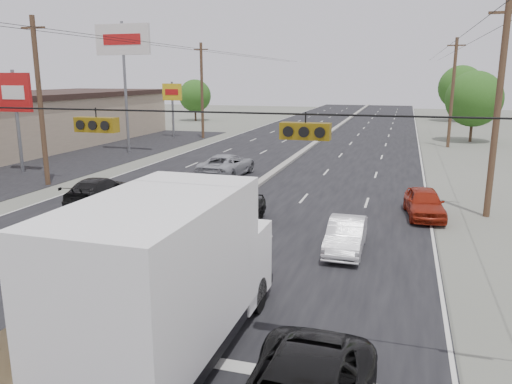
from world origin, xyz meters
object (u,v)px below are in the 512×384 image
Objects in this scene: utility_pole_left_b at (40,101)px; utility_pole_right_c at (452,92)px; pole_sign_billboard at (123,48)px; tree_right_far at (461,87)px; pole_sign_far at (172,97)px; box_truck at (172,275)px; tree_left_far at (195,96)px; queue_car_b at (346,236)px; pole_sign_mid at (15,98)px; oncoming_far at (227,165)px; utility_pole_left_c at (202,90)px; utility_pole_right_b at (498,109)px; tan_sedan at (15,377)px; oncoming_near at (99,191)px; tree_right_mid at (474,99)px; queue_car_a at (233,210)px; red_sedan at (186,264)px; queue_car_e at (424,203)px.

utility_pole_right_c is at bearing 45.00° from utility_pole_left_b.
pole_sign_billboard is 1.35× the size of tree_right_far.
pole_sign_far reaches higher than box_truck.
tree_left_far is 1.60× the size of queue_car_b.
pole_sign_mid reaches higher than pole_sign_far.
box_truck is 2.10× the size of queue_car_b.
oncoming_far is (11.69, -7.21, -8.12)m from pole_sign_billboard.
utility_pole_left_c and utility_pole_right_b have the same top height.
utility_pole_right_c is 1.90× the size of tan_sedan.
tree_left_far is 50.68m from oncoming_near.
box_truck is (-12.48, -70.45, -2.88)m from tree_right_far.
pole_sign_mid is 0.98× the size of tree_right_mid.
utility_pole_left_b is 25.25m from pole_sign_far.
tree_right_mid reaches higher than pole_sign_mid.
utility_pole_right_b is at bearing 162.70° from oncoming_far.
queue_car_a is at bearing -103.68° from tree_right_far.
oncoming_near is at bearing -64.32° from pole_sign_billboard.
pole_sign_far reaches higher than queue_car_a.
utility_pole_left_c reaches higher than box_truck.
box_truck is at bearing 110.01° from oncoming_far.
tree_left_far is 1.16× the size of tan_sedan.
red_sedan is (-12.90, -41.59, -3.60)m from tree_right_mid.
box_truck is 1.80× the size of red_sedan.
pole_sign_billboard is at bearing 75.96° from pole_sign_mid.
tree_right_mid is 0.89× the size of box_truck.
tree_left_far is at bearing 101.92° from utility_pole_left_b.
utility_pole_right_b is at bearing 12.28° from queue_car_e.
red_sedan is (-1.42, 3.86, -1.34)m from box_truck.
pole_sign_billboard is 1.83× the size of pole_sign_far.
pole_sign_mid reaches higher than oncoming_far.
red_sedan is (-10.40, -11.59, -4.37)m from utility_pole_right_b.
pole_sign_mid is 22.03m from pole_sign_far.
pole_sign_mid is 1.33× the size of tan_sedan.
utility_pole_left_b is 46.01m from tree_left_far.
oncoming_near is (-19.20, -3.22, -4.40)m from utility_pole_right_b.
tan_sedan is at bearing -83.43° from queue_car_a.
utility_pole_left_b is 61.95m from tree_right_far.
tree_right_far is at bearing 81.07° from queue_car_b.
tan_sedan is 17.03m from oncoming_near.
pole_sign_billboard reaches higher than utility_pole_right_c.
utility_pole_right_c is 2.46× the size of queue_car_e.
pole_sign_billboard is 2.55× the size of queue_car_a.
pole_sign_mid is at bearing -139.84° from tree_right_mid.
tan_sedan is 0.98× the size of oncoming_far.
box_truck reaches higher than tan_sedan.
oncoming_near is at bearing 174.21° from queue_car_a.
tree_right_far reaches higher than oncoming_far.
pole_sign_billboard reaches higher than oncoming_near.
box_truck reaches higher than oncoming_far.
oncoming_far reaches higher than red_sedan.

